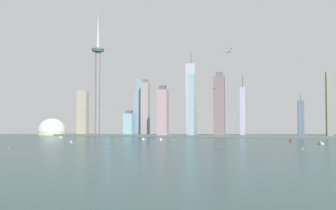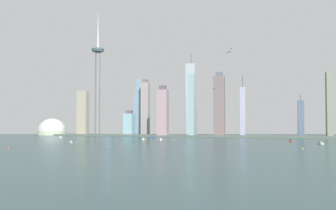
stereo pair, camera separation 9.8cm
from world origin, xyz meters
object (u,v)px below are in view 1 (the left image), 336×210
Objects in this scene: stadium_dome at (52,131)px; skyscraper_4 at (243,111)px; skyscraper_2 at (191,99)px; boat_3 at (143,139)px; skyscraper_6 at (129,124)px; skyscraper_10 at (83,113)px; skyscraper_11 at (139,106)px; skyscraper_8 at (329,104)px; skyscraper_1 at (110,102)px; channel_buoy_2 at (174,140)px; skyscraper_9 at (219,106)px; boat_4 at (153,138)px; boat_6 at (60,137)px; skyscraper_0 at (163,112)px; boat_5 at (160,139)px; boat_0 at (320,143)px; skyscraper_5 at (145,108)px; channel_buoy_1 at (303,148)px; observation_tower at (98,75)px; boat_2 at (290,141)px; skyscraper_7 at (192,105)px; skyscraper_3 at (301,118)px; channel_buoy_0 at (8,147)px; airplane at (229,52)px; boat_1 at (71,142)px.

stadium_dome is 0.49× the size of skyscraper_4.
skyscraper_2 reaches higher than boat_3.
boat_3 is (93.32, -184.52, -26.89)m from skyscraper_6.
skyscraper_11 reaches higher than skyscraper_10.
skyscraper_8 is at bearing 6.92° from skyscraper_4.
channel_buoy_2 is at bearing -47.22° from skyscraper_1.
skyscraper_4 is at bearing 48.92° from skyscraper_9.
boat_4 is 193.17m from boat_6.
skyscraper_0 is 7.43× the size of boat_5.
boat_0 is (408.26, -235.03, -26.81)m from skyscraper_6.
skyscraper_5 is 8.68× the size of boat_0.
skyscraper_6 is at bearing 7.15° from skyscraper_10.
skyscraper_5 is 533.58m from channel_buoy_1.
boat_2 is at bearing -22.21° from observation_tower.
skyscraper_9 is at bearing 2.91° from stadium_dome.
skyscraper_7 is 300.48m from boat_6.
skyscraper_8 is (673.62, 104.79, 66.13)m from stadium_dome.
skyscraper_3 is 5.91× the size of boat_0.
skyscraper_9 is 238.38m from boat_2.
skyscraper_7 is 9.13× the size of boat_5.
boat_4 is (100.03, -207.02, -73.67)m from skyscraper_11.
channel_buoy_0 is (-124.62, -294.70, -0.12)m from boat_4.
skyscraper_10 is at bearing -173.37° from skyscraper_3.
stadium_dome is at bearing 150.31° from channel_buoy_1.
boat_6 is (-497.98, 62.35, 0.32)m from boat_0.
boat_6 is at bearing -155.91° from skyscraper_8.
channel_buoy_1 is 0.12× the size of airplane.
observation_tower is 376.71m from skyscraper_4.
boat_5 is at bearing -79.33° from boat_4.
skyscraper_7 is at bearing -162.94° from skyscraper_9.
channel_buoy_2 is at bearing -60.63° from skyscraper_5.
boat_4 reaches higher than channel_buoy_0.
skyscraper_3 is at bearing 12.41° from boat_4.
skyscraper_11 reaches higher than boat_4.
boat_2 is (271.07, -143.41, -54.26)m from skyscraper_0.
boat_1 is (-475.23, -376.80, -74.68)m from skyscraper_8.
skyscraper_11 is (85.92, 72.38, -76.84)m from observation_tower.
boat_1 is 193.98m from boat_4.
skyscraper_8 is 623.84m from boat_6.
skyscraper_5 is at bearing 128.13° from skyscraper_0.
boat_3 is at bearing 149.35° from channel_buoy_1.
skyscraper_9 is 233.52m from boat_3.
skyscraper_10 is at bearing -164.80° from skyscraper_2.
boat_0 is at bearing -37.36° from skyscraper_11.
observation_tower is 1.81× the size of skyscraper_1.
boat_3 is at bearing -86.48° from boat_2.
boat_4 is (98.50, -129.24, -26.90)m from skyscraper_6.
airplane is (280.19, 312.93, 176.32)m from channel_buoy_0.
skyscraper_11 is at bearing 27.54° from stadium_dome.
skyscraper_11 is 9.35× the size of boat_4.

